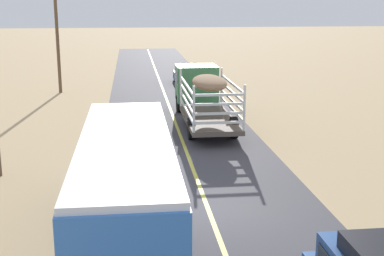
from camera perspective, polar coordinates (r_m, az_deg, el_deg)
ground_plane at (r=17.78m, az=1.77°, el=-8.89°), size 240.00×240.00×0.00m
road_surface at (r=17.78m, az=1.77°, el=-8.86°), size 8.00×120.00×0.02m
road_centre_line at (r=17.77m, az=1.77°, el=-8.82°), size 0.16×117.60×0.00m
livestock_truck at (r=30.54m, az=0.98°, el=4.24°), size 2.53×9.70×3.02m
bus at (r=14.75m, az=-7.13°, el=-6.58°), size 2.54×10.00×3.21m
car_far at (r=44.01m, az=-0.69°, el=5.73°), size 1.80×4.40×1.46m
power_pole_mid at (r=40.62m, az=-14.52°, el=10.43°), size 2.20×0.24×8.96m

